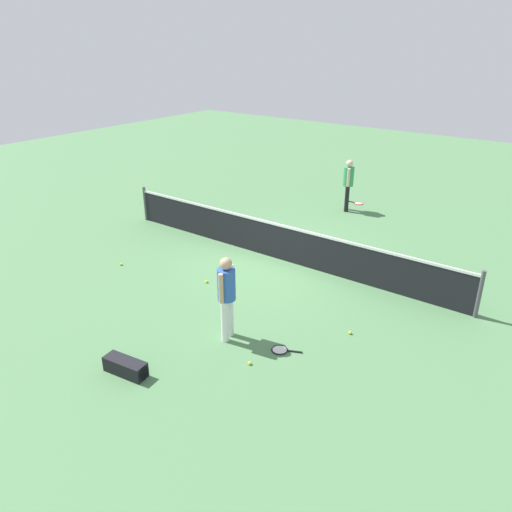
% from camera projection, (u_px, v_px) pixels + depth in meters
% --- Properties ---
extents(ground_plane, '(40.00, 40.00, 0.00)m').
position_uv_depth(ground_plane, '(277.00, 258.00, 13.08)').
color(ground_plane, '#4C7A4C').
extents(court_net, '(10.09, 0.09, 1.07)m').
position_uv_depth(court_net, '(277.00, 241.00, 12.87)').
color(court_net, '#4C4C51').
rests_on(court_net, ground_plane).
extents(player_near_side, '(0.41, 0.53, 1.70)m').
position_uv_depth(player_near_side, '(227.00, 292.00, 9.25)').
color(player_near_side, white).
rests_on(player_near_side, ground_plane).
extents(player_far_side, '(0.45, 0.51, 1.70)m').
position_uv_depth(player_far_side, '(348.00, 181.00, 16.21)').
color(player_far_side, black).
rests_on(player_far_side, ground_plane).
extents(tennis_racket_near_player, '(0.60, 0.42, 0.03)m').
position_uv_depth(tennis_racket_near_player, '(281.00, 350.00, 9.26)').
color(tennis_racket_near_player, black).
rests_on(tennis_racket_near_player, ground_plane).
extents(tennis_racket_far_player, '(0.58, 0.32, 0.03)m').
position_uv_depth(tennis_racket_far_player, '(358.00, 203.00, 17.28)').
color(tennis_racket_far_player, red).
rests_on(tennis_racket_far_player, ground_plane).
extents(tennis_ball_near_player, '(0.07, 0.07, 0.07)m').
position_uv_depth(tennis_ball_near_player, '(121.00, 264.00, 12.66)').
color(tennis_ball_near_player, '#C6E033').
rests_on(tennis_ball_near_player, ground_plane).
extents(tennis_ball_by_net, '(0.07, 0.07, 0.07)m').
position_uv_depth(tennis_ball_by_net, '(207.00, 281.00, 11.77)').
color(tennis_ball_by_net, '#C6E033').
rests_on(tennis_ball_by_net, ground_plane).
extents(tennis_ball_midcourt, '(0.07, 0.07, 0.07)m').
position_uv_depth(tennis_ball_midcourt, '(250.00, 363.00, 8.86)').
color(tennis_ball_midcourt, '#C6E033').
rests_on(tennis_ball_midcourt, ground_plane).
extents(tennis_ball_baseline, '(0.07, 0.07, 0.07)m').
position_uv_depth(tennis_ball_baseline, '(350.00, 333.00, 9.76)').
color(tennis_ball_baseline, '#C6E033').
rests_on(tennis_ball_baseline, ground_plane).
extents(equipment_bag, '(0.83, 0.38, 0.28)m').
position_uv_depth(equipment_bag, '(127.00, 367.00, 8.57)').
color(equipment_bag, black).
rests_on(equipment_bag, ground_plane).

